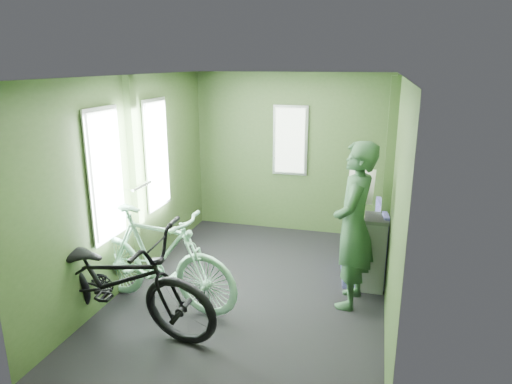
# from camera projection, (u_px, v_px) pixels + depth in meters

# --- Properties ---
(room) EXTENTS (4.00, 4.02, 2.31)m
(room) POSITION_uv_depth(u_px,v_px,m) (251.00, 162.00, 4.70)
(room) COLOR black
(room) RESTS_ON ground
(bicycle_black) EXTENTS (2.16, 1.15, 1.20)m
(bicycle_black) POSITION_uv_depth(u_px,v_px,m) (119.00, 330.00, 4.29)
(bicycle_black) COLOR black
(bicycle_black) RESTS_ON ground
(bicycle_mint) EXTENTS (1.86, 0.87, 1.11)m
(bicycle_mint) POSITION_uv_depth(u_px,v_px,m) (160.00, 306.00, 4.72)
(bicycle_mint) COLOR #9DE9C0
(bicycle_mint) RESTS_ON ground
(passenger) EXTENTS (0.48, 0.72, 1.71)m
(passenger) POSITION_uv_depth(u_px,v_px,m) (354.00, 226.00, 4.55)
(passenger) COLOR #27482D
(passenger) RESTS_ON ground
(waste_box) EXTENTS (0.24, 0.34, 0.83)m
(waste_box) POSITION_uv_depth(u_px,v_px,m) (374.00, 252.00, 5.01)
(waste_box) COLOR gray
(waste_box) RESTS_ON ground
(bench_seat) EXTENTS (0.55, 0.86, 0.86)m
(bench_seat) POSITION_uv_depth(u_px,v_px,m) (363.00, 254.00, 5.36)
(bench_seat) COLOR navy
(bench_seat) RESTS_ON ground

